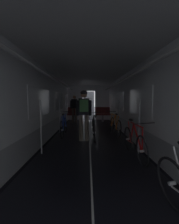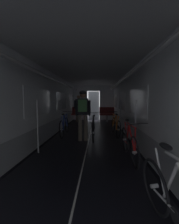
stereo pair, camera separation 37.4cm
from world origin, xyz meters
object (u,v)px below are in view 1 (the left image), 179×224
object	(u,v)px
bench_seat_far_left	(75,113)
bicycle_black_in_aisle	(94,128)
bicycle_red	(134,142)
bicycle_blue	(64,126)
bicycle_orange	(115,126)
bench_seat_far_right	(103,113)
person_cyclist_aisle	(84,110)
person_standing_near_bench	(74,107)

from	to	relation	value
bench_seat_far_left	bicycle_black_in_aisle	world-z (taller)	bench_seat_far_left
bicycle_black_in_aisle	bicycle_red	bearing A→B (deg)	-63.13
bicycle_blue	bicycle_orange	world-z (taller)	bicycle_orange
bench_seat_far_right	bicycle_orange	bearing A→B (deg)	-88.18
bench_seat_far_left	bicycle_black_in_aisle	bearing A→B (deg)	-76.70
bicycle_blue	bicycle_red	world-z (taller)	same
bicycle_blue	person_cyclist_aisle	distance (m)	1.29
bench_seat_far_left	bicycle_red	xyz separation A→B (m)	(1.96, -6.26, -0.18)
bicycle_black_in_aisle	person_standing_near_bench	size ratio (longest dim) A/B	1.00
bicycle_black_in_aisle	person_standing_near_bench	distance (m)	4.26
bench_seat_far_left	bicycle_red	distance (m)	6.56
bench_seat_far_left	person_standing_near_bench	size ratio (longest dim) A/B	0.58
bicycle_blue	bicycle_black_in_aisle	bearing A→B (deg)	-22.37
bench_seat_far_left	bicycle_red	bearing A→B (deg)	-72.56
bicycle_blue	person_cyclist_aisle	xyz separation A→B (m)	(0.81, -0.74, 0.69)
bicycle_red	person_cyclist_aisle	bearing A→B (deg)	129.36
bicycle_red	person_cyclist_aisle	xyz separation A→B (m)	(-1.26, 1.53, 0.69)
bench_seat_far_right	bicycle_blue	world-z (taller)	bench_seat_far_right
bench_seat_far_right	person_cyclist_aisle	bearing A→B (deg)	-103.02
bench_seat_far_right	bicycle_red	size ratio (longest dim) A/B	0.58
bicycle_red	person_cyclist_aisle	world-z (taller)	person_cyclist_aisle
bench_seat_far_left	person_standing_near_bench	bearing A→B (deg)	-89.59
bench_seat_far_left	person_cyclist_aisle	xyz separation A→B (m)	(0.71, -4.72, 0.50)
bicycle_orange	bench_seat_far_left	bearing A→B (deg)	116.60
person_cyclist_aisle	person_standing_near_bench	size ratio (longest dim) A/B	1.03
bench_seat_far_left	person_cyclist_aisle	bearing A→B (deg)	-81.47
bicycle_blue	bicycle_black_in_aisle	world-z (taller)	same
bench_seat_far_left	person_cyclist_aisle	distance (m)	4.80
bicycle_blue	person_cyclist_aisle	bearing A→B (deg)	-42.54
bench_seat_far_left	bicycle_blue	xyz separation A→B (m)	(-0.10, -3.98, -0.18)
person_cyclist_aisle	bicycle_orange	bearing A→B (deg)	36.11
bicycle_orange	person_standing_near_bench	distance (m)	4.00
bench_seat_far_left	bicycle_orange	bearing A→B (deg)	-63.40
bicycle_blue	person_standing_near_bench	distance (m)	3.66
bench_seat_far_right	person_standing_near_bench	xyz separation A→B (m)	(-1.80, -0.38, 0.41)
person_cyclist_aisle	person_standing_near_bench	distance (m)	4.41
bicycle_orange	person_standing_near_bench	size ratio (longest dim) A/B	1.00
bicycle_blue	person_cyclist_aisle	world-z (taller)	person_cyclist_aisle
bicycle_blue	bicycle_black_in_aisle	distance (m)	1.25
bench_seat_far_left	person_cyclist_aisle	size ratio (longest dim) A/B	0.57
bench_seat_far_left	bicycle_black_in_aisle	size ratio (longest dim) A/B	0.58
bicycle_red	person_cyclist_aisle	size ratio (longest dim) A/B	0.98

